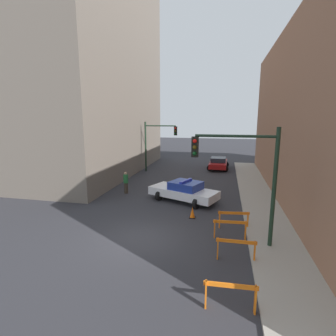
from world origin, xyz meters
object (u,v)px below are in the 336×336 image
at_px(traffic_light_near, 247,169).
at_px(barrier_back, 230,226).
at_px(police_car, 184,191).
at_px(barrier_front, 230,292).
at_px(traffic_light_far, 156,139).
at_px(traffic_cone, 192,213).
at_px(barrier_mid, 236,246).
at_px(barrier_corner, 234,217).
at_px(parked_car_near, 218,163).
at_px(pedestrian_crossing, 126,182).

height_order(traffic_light_near, barrier_back, traffic_light_near).
height_order(police_car, barrier_front, police_car).
height_order(traffic_light_far, traffic_cone, traffic_light_far).
xyz_separation_m(police_car, barrier_mid, (3.23, -7.05, -0.11)).
relative_size(traffic_light_near, barrier_corner, 3.27).
relative_size(traffic_light_near, barrier_front, 3.25).
bearing_deg(barrier_mid, barrier_back, 96.13).
bearing_deg(barrier_front, parked_car_near, 92.61).
bearing_deg(traffic_light_far, traffic_cone, -65.94).
height_order(barrier_front, traffic_cone, barrier_front).
bearing_deg(barrier_corner, parked_car_near, 94.52).
xyz_separation_m(parked_car_near, barrier_back, (1.05, -17.07, -0.06)).
relative_size(barrier_front, barrier_mid, 1.00).
distance_m(police_car, barrier_back, 5.92).
bearing_deg(pedestrian_crossing, barrier_front, -69.78).
bearing_deg(traffic_light_near, pedestrian_crossing, 141.02).
bearing_deg(parked_car_near, traffic_light_near, -83.23).
distance_m(parked_car_near, traffic_cone, 14.91).
height_order(pedestrian_crossing, barrier_front, pedestrian_crossing).
height_order(barrier_back, traffic_cone, barrier_back).
xyz_separation_m(traffic_light_far, parked_car_near, (6.43, 2.74, -2.72)).
bearing_deg(pedestrian_crossing, traffic_cone, -49.19).
bearing_deg(pedestrian_crossing, parked_car_near, 44.83).
bearing_deg(traffic_light_near, traffic_light_far, 118.34).
bearing_deg(pedestrian_crossing, barrier_mid, -60.15).
height_order(traffic_light_far, barrier_back, traffic_light_far).
bearing_deg(traffic_light_near, barrier_back, 134.25).
relative_size(traffic_light_near, traffic_light_far, 1.00).
bearing_deg(barrier_corner, barrier_back, -99.13).
height_order(traffic_light_far, barrier_mid, traffic_light_far).
xyz_separation_m(traffic_light_near, parked_car_near, (-1.60, 17.64, -2.86)).
bearing_deg(barrier_back, barrier_corner, 80.87).
relative_size(pedestrian_crossing, barrier_mid, 1.04).
relative_size(traffic_light_near, traffic_cone, 7.93).
bearing_deg(traffic_light_far, police_car, -64.22).
height_order(police_car, traffic_cone, police_car).
relative_size(parked_car_near, barrier_back, 2.72).
distance_m(traffic_light_near, barrier_front, 5.23).
distance_m(traffic_light_near, police_car, 7.25).
bearing_deg(barrier_corner, traffic_light_far, 120.41).
relative_size(barrier_front, barrier_corner, 1.01).
relative_size(parked_car_near, barrier_front, 2.72).
distance_m(barrier_mid, traffic_cone, 4.75).
height_order(traffic_light_near, police_car, traffic_light_near).
relative_size(parked_car_near, barrier_mid, 2.72).
bearing_deg(pedestrian_crossing, traffic_light_near, -53.47).
xyz_separation_m(traffic_light_far, traffic_cone, (5.42, -12.13, -3.08)).
xyz_separation_m(barrier_front, traffic_cone, (-2.02, 7.07, -0.30)).
bearing_deg(barrier_back, barrier_front, -90.60).
bearing_deg(traffic_light_near, barrier_front, -97.95).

